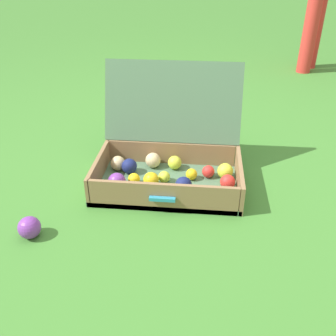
% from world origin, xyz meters
% --- Properties ---
extents(ground_plane, '(16.00, 16.00, 0.00)m').
position_xyz_m(ground_plane, '(0.00, 0.00, 0.00)').
color(ground_plane, '#3D7A2D').
extents(open_suitcase, '(0.67, 0.56, 0.51)m').
position_xyz_m(open_suitcase, '(-0.00, 0.00, 0.11)').
color(open_suitcase, '#4C7051').
rests_on(open_suitcase, ground).
extents(stray_ball_on_grass, '(0.09, 0.09, 0.09)m').
position_xyz_m(stray_ball_on_grass, '(-0.50, -0.47, 0.04)').
color(stray_ball_on_grass, purple).
rests_on(stray_ball_on_grass, ground).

